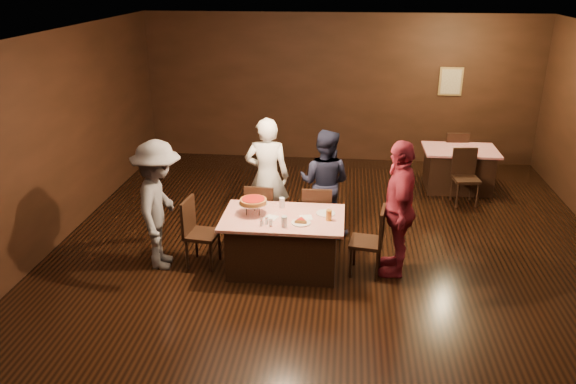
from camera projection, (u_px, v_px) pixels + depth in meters
The scene contains 22 objects.
room at pixel (333, 119), 6.63m from camera, with size 10.00×10.04×3.02m.
main_table at pixel (283, 243), 7.50m from camera, with size 1.60×1.00×0.77m, color #AC1B0B.
back_table at pixel (458, 169), 10.24m from camera, with size 1.30×0.90×0.77m, color #A80B19.
chair_far_left at pixel (262, 213), 8.19m from camera, with size 0.42×0.42×0.95m, color black.
chair_far_right at pixel (317, 215), 8.11m from camera, with size 0.42×0.42×0.95m, color black.
chair_end_left at pixel (202, 233), 7.57m from camera, with size 0.42×0.42×0.95m, color black.
chair_end_right at pixel (366, 241), 7.35m from camera, with size 0.42×0.42×0.95m, color black.
chair_back_near at pixel (466, 178), 9.56m from camera, with size 0.42×0.42×0.95m, color black.
chair_back_far at pixel (453, 154), 10.76m from camera, with size 0.42×0.42×0.95m, color black.
diner_white_jacket at pixel (267, 177), 8.38m from camera, with size 0.66×0.43×1.81m, color white.
diner_navy_hoodie at pixel (324, 183), 8.37m from camera, with size 0.80×0.62×1.64m, color black.
diner_grey_knit at pixel (159, 205), 7.41m from camera, with size 1.14×0.66×1.77m, color slate.
diner_red_shirt at pixel (399, 208), 7.24m from camera, with size 1.07×0.45×1.83m, color maroon.
pizza_stand at pixel (253, 201), 7.37m from camera, with size 0.38×0.38×0.22m.
plate_with_slice at pixel (301, 221), 7.15m from camera, with size 0.25×0.25×0.06m.
plate_empty at pixel (326, 213), 7.43m from camera, with size 0.25×0.25×0.01m, color white.
glass_front_left at pixel (284, 221), 7.04m from camera, with size 0.08×0.08×0.14m, color silver.
glass_amber at pixel (329, 215), 7.22m from camera, with size 0.08×0.08×0.14m, color #BF7F26.
glass_back at pixel (282, 203), 7.61m from camera, with size 0.08×0.08×0.14m, color silver.
condiments at pixel (266, 222), 7.09m from camera, with size 0.17×0.10×0.09m.
napkin_center at pixel (306, 217), 7.32m from camera, with size 0.16×0.16×0.01m, color white.
napkin_left at pixel (271, 217), 7.32m from camera, with size 0.16×0.16×0.01m, color white.
Camera 1 is at (0.17, -6.49, 3.80)m, focal length 35.00 mm.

